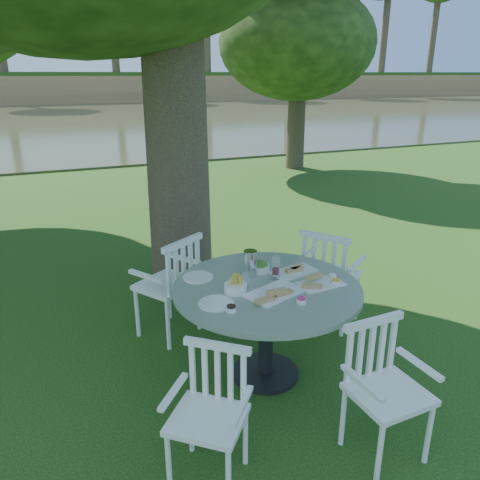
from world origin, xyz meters
name	(u,v)px	position (x,y,z in m)	size (l,w,h in m)	color
ground	(248,325)	(0.00, 0.00, 0.00)	(140.00, 140.00, 0.00)	#13350B
table	(267,303)	(-0.19, -0.82, 0.68)	(1.49, 1.49, 0.83)	black
chair_ne	(327,272)	(0.71, -0.30, 0.59)	(0.68, 0.69, 1.00)	white
chair_nw	(175,280)	(-0.71, 0.08, 0.59)	(0.69, 0.68, 1.01)	white
chair_sw	(212,402)	(-0.92, -1.57, 0.51)	(0.59, 0.59, 0.86)	white
chair_se	(380,378)	(0.15, -1.81, 0.54)	(0.48, 0.45, 0.92)	white
tableware	(260,278)	(-0.23, -0.75, 0.87)	(1.20, 0.88, 0.22)	white
river	(74,121)	(0.00, 23.00, 0.00)	(100.00, 28.00, 0.12)	#343921
far_bank	(50,10)	(0.28, 41.12, 7.25)	(100.00, 18.00, 15.20)	olive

